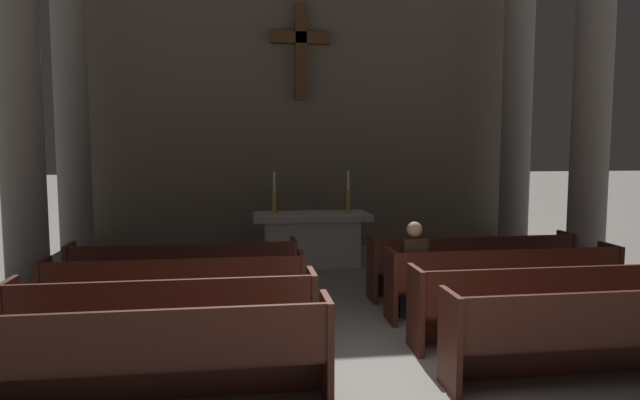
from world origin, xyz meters
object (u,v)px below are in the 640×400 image
pew_right_row_3 (504,282)px  pew_left_row_2 (166,320)px  pew_left_row_3 (177,294)px  column_left_second (17,61)px  lone_worshipper (412,269)px  pew_right_row_2 (546,304)px  pew_right_row_1 (603,334)px  column_right_second (593,72)px  candlestick_right (348,199)px  altar (312,238)px  column_right_third (518,88)px  pew_left_row_1 (151,357)px  pew_left_row_4 (185,275)px  candlestick_left (274,200)px  column_left_third (70,81)px  pew_right_row_4 (472,266)px

pew_right_row_3 → pew_left_row_2: bearing=-166.2°
pew_left_row_3 → column_left_second: column_left_second is taller
column_left_second → lone_worshipper: size_ratio=5.40×
pew_right_row_2 → pew_left_row_3: bearing=166.2°
pew_left_row_2 → pew_right_row_1: size_ratio=1.00×
pew_right_row_1 → column_right_second: size_ratio=0.44×
candlestick_right → altar: bearing=180.0°
pew_left_row_2 → column_right_third: (6.58, 5.44, 3.00)m
pew_left_row_2 → pew_left_row_1: bearing=-90.0°
pew_right_row_1 → pew_left_row_4: bearing=143.5°
altar → lone_worshipper: (0.86, -3.55, 0.16)m
pew_left_row_1 → candlestick_right: size_ratio=4.01×
column_right_third → column_left_second: bearing=-163.9°
altar → column_left_second: bearing=-158.4°
lone_worshipper → candlestick_right: bearing=92.6°
lone_worshipper → altar: bearing=103.7°
pew_left_row_3 → pew_right_row_2: same height
pew_left_row_3 → altar: size_ratio=1.42×
pew_right_row_1 → column_right_second: column_right_second is taller
column_left_second → lone_worshipper: column_left_second is taller
pew_right_row_1 → altar: size_ratio=1.42×
pew_right_row_3 → candlestick_right: 3.94m
candlestick_right → lone_worshipper: candlestick_right is taller
pew_left_row_3 → column_right_second: 7.46m
altar → candlestick_right: size_ratio=2.82×
candlestick_left → pew_left_row_2: bearing=-107.0°
pew_left_row_1 → pew_left_row_3: same height
column_right_second → column_right_third: 2.58m
candlestick_left → pew_left_row_4: bearing=-119.0°
pew_right_row_2 → pew_left_row_2: bearing=180.0°
pew_left_row_4 → column_left_third: bearing=124.9°
column_left_third → column_right_third: same height
pew_left_row_1 → column_right_second: bearing=30.7°
pew_right_row_2 → column_right_second: bearing=50.7°
pew_left_row_2 → column_left_second: column_left_second is taller
pew_right_row_4 → pew_left_row_1: bearing=-143.5°
column_right_third → lone_worshipper: (-3.60, -4.36, -2.79)m
pew_right_row_2 → column_left_second: bearing=156.5°
pew_left_row_3 → pew_right_row_2: bearing=-13.8°
pew_left_row_3 → pew_left_row_4: 1.04m
lone_worshipper → column_left_third: bearing=140.7°
altar → candlestick_left: (-0.70, 0.00, 0.73)m
pew_right_row_2 → candlestick_left: candlestick_left is taller
pew_right_row_1 → pew_left_row_3: bearing=153.8°
pew_left_row_4 → lone_worshipper: (2.98, -1.00, 0.22)m
lone_worshipper → pew_right_row_3: bearing=-1.7°
pew_right_row_4 → lone_worshipper: size_ratio=2.37×
pew_left_row_1 → lone_worshipper: lone_worshipper is taller
column_left_second → column_right_third: bearing=16.1°
pew_left_row_3 → column_left_second: size_ratio=0.44×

